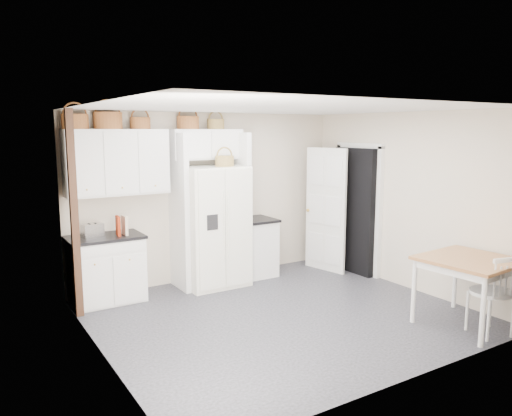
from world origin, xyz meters
TOP-DOWN VIEW (x-y plane):
  - floor at (0.00, 0.00)m, footprint 4.50×4.50m
  - ceiling at (0.00, 0.00)m, footprint 4.50×4.50m
  - wall_back at (0.00, 2.00)m, footprint 4.50×0.00m
  - wall_left at (-2.25, 0.00)m, footprint 0.00×4.00m
  - wall_right at (2.25, 0.00)m, footprint 0.00×4.00m
  - refrigerator at (-0.15, 1.61)m, footprint 0.93×0.75m
  - base_cab_left at (-1.75, 1.70)m, footprint 0.95×0.60m
  - base_cab_right at (0.67, 1.70)m, footprint 0.51×0.61m
  - dining_table at (1.70, -1.45)m, footprint 1.08×1.08m
  - windsor_chair at (1.70, -1.75)m, footprint 0.58×0.55m
  - counter_left at (-1.75, 1.70)m, footprint 0.99×0.64m
  - counter_right at (0.67, 1.70)m, footprint 0.55×0.65m
  - toaster at (-1.91, 1.70)m, footprint 0.29×0.20m
  - cookbook_red at (-1.58, 1.62)m, footprint 0.06×0.18m
  - cookbook_cream at (-1.49, 1.62)m, footprint 0.04×0.18m
  - basket_upper_a at (-2.02, 1.83)m, footprint 0.34×0.34m
  - basket_upper_b at (-1.60, 1.83)m, footprint 0.38×0.38m
  - basket_upper_c at (-1.15, 1.83)m, footprint 0.28×0.28m
  - basket_bridge_a at (-0.43, 1.83)m, footprint 0.33×0.33m
  - basket_bridge_b at (0.03, 1.83)m, footprint 0.27×0.27m
  - basket_fridge_b at (0.00, 1.51)m, footprint 0.29×0.29m
  - upper_cabinet at (-1.50, 1.83)m, footprint 1.40×0.34m
  - bridge_cabinet at (-0.15, 1.83)m, footprint 1.12×0.34m
  - fridge_panel_left at (-0.66, 1.70)m, footprint 0.08×0.60m
  - fridge_panel_right at (0.36, 1.70)m, footprint 0.08×0.60m
  - trim_post at (-2.20, 1.35)m, footprint 0.09×0.09m
  - doorway_void at (2.16, 1.00)m, footprint 0.18×0.85m
  - door_slab at (1.80, 1.33)m, footprint 0.21×0.79m

SIDE VIEW (x-z plane):
  - floor at x=0.00m, z-range 0.00..0.00m
  - dining_table at x=1.70m, z-range 0.00..0.83m
  - base_cab_left at x=-1.75m, z-range 0.00..0.88m
  - base_cab_right at x=0.67m, z-range 0.00..0.89m
  - windsor_chair at x=1.70m, z-range 0.00..1.00m
  - counter_left at x=-1.75m, z-range 0.88..0.92m
  - refrigerator at x=-0.15m, z-range 0.00..1.81m
  - counter_right at x=0.67m, z-range 0.89..0.93m
  - toaster at x=-1.91m, z-range 0.92..1.11m
  - doorway_void at x=2.16m, z-range 0.00..2.05m
  - door_slab at x=1.80m, z-range 0.00..2.05m
  - cookbook_cream at x=-1.49m, z-range 0.92..1.19m
  - cookbook_red at x=-1.58m, z-range 0.92..1.19m
  - fridge_panel_left at x=-0.66m, z-range 0.00..2.30m
  - fridge_panel_right at x=0.36m, z-range 0.00..2.30m
  - wall_back at x=0.00m, z-range -0.95..3.55m
  - wall_left at x=-2.25m, z-range -0.70..3.30m
  - wall_right at x=2.25m, z-range -0.70..3.30m
  - trim_post at x=-2.20m, z-range 0.00..2.60m
  - basket_fridge_b at x=0.00m, z-range 1.81..1.96m
  - upper_cabinet at x=-1.50m, z-range 1.45..2.35m
  - bridge_cabinet at x=-0.15m, z-range 1.90..2.35m
  - basket_bridge_b at x=0.03m, z-range 2.35..2.50m
  - basket_upper_c at x=-1.15m, z-range 2.35..2.51m
  - basket_bridge_a at x=-0.43m, z-range 2.35..2.54m
  - basket_upper_a at x=-2.02m, z-range 2.35..2.54m
  - basket_upper_b at x=-1.60m, z-range 2.35..2.57m
  - ceiling at x=0.00m, z-range 2.60..2.60m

